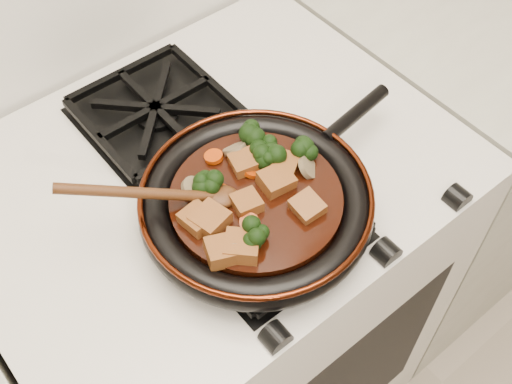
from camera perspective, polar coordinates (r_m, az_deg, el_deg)
stove at (r=1.37m, az=-3.15°, el=-9.98°), size 0.76×0.60×0.90m
burner_grate_front at (r=0.91m, az=0.90°, el=-2.68°), size 0.23×0.23×0.03m
burner_grate_back at (r=1.06m, az=-8.87°, el=7.07°), size 0.23×0.23×0.03m
skillet at (r=0.89m, az=0.10°, el=-0.93°), size 0.45×0.33×0.05m
braising_sauce at (r=0.89m, az=0.00°, el=-0.82°), size 0.24×0.24×0.02m
tofu_cube_0 at (r=0.82m, az=-1.27°, el=-4.87°), size 0.06×0.06×0.03m
tofu_cube_1 at (r=0.82m, az=-2.95°, el=-5.26°), size 0.06×0.05×0.03m
tofu_cube_2 at (r=0.91m, az=-0.99°, el=2.59°), size 0.05×0.05×0.02m
tofu_cube_3 at (r=0.85m, az=-4.10°, el=-2.51°), size 0.05×0.05×0.03m
tofu_cube_4 at (r=0.90m, az=2.58°, el=2.39°), size 0.05×0.05×0.03m
tofu_cube_5 at (r=0.85m, az=-5.22°, el=-2.43°), size 0.04×0.05×0.02m
tofu_cube_6 at (r=0.86m, az=4.58°, el=-1.33°), size 0.04×0.04×0.03m
tofu_cube_7 at (r=0.86m, az=-0.84°, el=-1.02°), size 0.04×0.04×0.02m
tofu_cube_8 at (r=0.88m, az=1.81°, el=0.97°), size 0.05×0.05×0.03m
broccoli_floret_0 at (r=0.83m, az=-0.09°, el=-3.98°), size 0.09×0.08×0.07m
broccoli_floret_1 at (r=0.93m, az=-0.09°, el=4.73°), size 0.07×0.06×0.06m
broccoli_floret_2 at (r=0.91m, az=1.18°, el=3.27°), size 0.08×0.09×0.07m
broccoli_floret_3 at (r=0.88m, az=-4.37°, el=0.37°), size 0.08×0.09×0.06m
broccoli_floret_4 at (r=0.92m, az=4.38°, el=3.47°), size 0.09×0.08×0.06m
broccoli_floret_5 at (r=0.92m, az=0.41°, el=3.97°), size 0.07×0.08×0.06m
carrot_coin_0 at (r=0.88m, az=-3.29°, el=-0.02°), size 0.03×0.03×0.02m
carrot_coin_1 at (r=0.92m, az=0.02°, el=3.06°), size 0.03×0.03×0.02m
carrot_coin_2 at (r=0.85m, az=-0.60°, el=-2.72°), size 0.03×0.03×0.02m
carrot_coin_3 at (r=0.90m, az=-0.43°, el=2.08°), size 0.03×0.03×0.02m
carrot_coin_4 at (r=0.92m, az=-3.79°, el=3.15°), size 0.03×0.03×0.01m
mushroom_slice_0 at (r=0.93m, az=0.99°, el=4.04°), size 0.03×0.03×0.02m
mushroom_slice_1 at (r=0.90m, az=4.64°, el=2.18°), size 0.05×0.05×0.03m
mushroom_slice_2 at (r=0.83m, az=-2.04°, el=-4.67°), size 0.04×0.04×0.03m
mushroom_slice_3 at (r=0.92m, az=-1.90°, el=3.85°), size 0.04×0.04×0.03m
mushroom_slice_4 at (r=0.88m, az=-5.59°, el=0.36°), size 0.05×0.05×0.02m
wooden_spoon at (r=0.86m, az=-7.11°, el=-0.26°), size 0.13×0.09×0.22m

